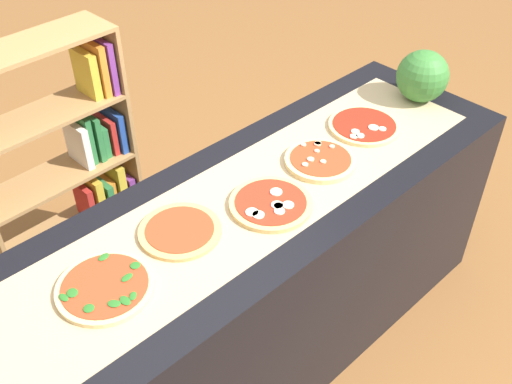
{
  "coord_description": "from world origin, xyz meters",
  "views": [
    {
      "loc": [
        -1.18,
        -1.24,
        2.37
      ],
      "look_at": [
        0.0,
        0.0,
        0.95
      ],
      "focal_mm": 41.63,
      "sensor_mm": 36.0,
      "label": 1
    }
  ],
  "objects_px": {
    "pizza_spinach_0": "(105,287)",
    "pizza_plain_1": "(180,231)",
    "watermelon": "(422,76)",
    "pizza_mushroom_3": "(320,160)",
    "pizza_mozzarella_2": "(271,204)",
    "bookshelf": "(77,169)",
    "pizza_mozzarella_4": "(364,126)"
  },
  "relations": [
    {
      "from": "pizza_spinach_0",
      "to": "pizza_plain_1",
      "type": "bearing_deg",
      "value": 7.67
    },
    {
      "from": "watermelon",
      "to": "pizza_mushroom_3",
      "type": "bearing_deg",
      "value": -178.41
    },
    {
      "from": "pizza_plain_1",
      "to": "pizza_mozzarella_2",
      "type": "height_order",
      "value": "pizza_mozzarella_2"
    },
    {
      "from": "pizza_plain_1",
      "to": "bookshelf",
      "type": "distance_m",
      "value": 1.01
    },
    {
      "from": "pizza_mozzarella_2",
      "to": "bookshelf",
      "type": "relative_size",
      "value": 0.23
    },
    {
      "from": "pizza_spinach_0",
      "to": "bookshelf",
      "type": "bearing_deg",
      "value": 67.26
    },
    {
      "from": "pizza_plain_1",
      "to": "pizza_mozzarella_2",
      "type": "bearing_deg",
      "value": -19.38
    },
    {
      "from": "pizza_plain_1",
      "to": "pizza_mushroom_3",
      "type": "bearing_deg",
      "value": -5.5
    },
    {
      "from": "pizza_plain_1",
      "to": "pizza_mozzarella_2",
      "type": "relative_size",
      "value": 0.95
    },
    {
      "from": "pizza_mozzarella_2",
      "to": "pizza_mushroom_3",
      "type": "distance_m",
      "value": 0.34
    },
    {
      "from": "pizza_mozzarella_4",
      "to": "watermelon",
      "type": "relative_size",
      "value": 1.3
    },
    {
      "from": "pizza_spinach_0",
      "to": "pizza_mushroom_3",
      "type": "relative_size",
      "value": 1.08
    },
    {
      "from": "pizza_mushroom_3",
      "to": "pizza_mozzarella_4",
      "type": "relative_size",
      "value": 0.93
    },
    {
      "from": "pizza_mushroom_3",
      "to": "bookshelf",
      "type": "distance_m",
      "value": 1.21
    },
    {
      "from": "watermelon",
      "to": "pizza_plain_1",
      "type": "bearing_deg",
      "value": 178.16
    },
    {
      "from": "pizza_mozzarella_4",
      "to": "pizza_spinach_0",
      "type": "bearing_deg",
      "value": -179.15
    },
    {
      "from": "pizza_spinach_0",
      "to": "pizza_mozzarella_4",
      "type": "xyz_separation_m",
      "value": [
        1.33,
        0.02,
        -0.0
      ]
    },
    {
      "from": "pizza_mozzarella_4",
      "to": "watermelon",
      "type": "height_order",
      "value": "watermelon"
    },
    {
      "from": "pizza_spinach_0",
      "to": "pizza_mushroom_3",
      "type": "xyz_separation_m",
      "value": [
        1.0,
        -0.02,
        0.0
      ]
    },
    {
      "from": "pizza_mozzarella_4",
      "to": "bookshelf",
      "type": "height_order",
      "value": "bookshelf"
    },
    {
      "from": "watermelon",
      "to": "bookshelf",
      "type": "relative_size",
      "value": 0.18
    },
    {
      "from": "pizza_spinach_0",
      "to": "pizza_plain_1",
      "type": "height_order",
      "value": "pizza_spinach_0"
    },
    {
      "from": "pizza_mozzarella_4",
      "to": "watermelon",
      "type": "distance_m",
      "value": 0.4
    },
    {
      "from": "pizza_spinach_0",
      "to": "bookshelf",
      "type": "distance_m",
      "value": 1.13
    },
    {
      "from": "pizza_plain_1",
      "to": "bookshelf",
      "type": "relative_size",
      "value": 0.22
    },
    {
      "from": "pizza_plain_1",
      "to": "bookshelf",
      "type": "bearing_deg",
      "value": 84.79
    },
    {
      "from": "pizza_mushroom_3",
      "to": "pizza_mozzarella_4",
      "type": "height_order",
      "value": "pizza_mushroom_3"
    },
    {
      "from": "pizza_mushroom_3",
      "to": "pizza_spinach_0",
      "type": "bearing_deg",
      "value": 178.9
    },
    {
      "from": "pizza_mozzarella_2",
      "to": "watermelon",
      "type": "bearing_deg",
      "value": 3.96
    },
    {
      "from": "pizza_spinach_0",
      "to": "watermelon",
      "type": "distance_m",
      "value": 1.71
    },
    {
      "from": "watermelon",
      "to": "pizza_mozzarella_4",
      "type": "bearing_deg",
      "value": 177.13
    },
    {
      "from": "pizza_spinach_0",
      "to": "pizza_mozzarella_4",
      "type": "bearing_deg",
      "value": 0.85
    }
  ]
}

